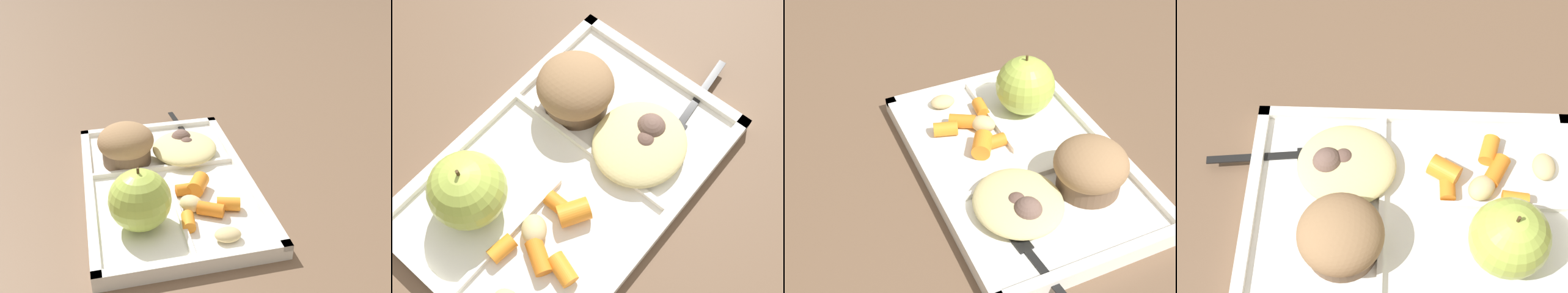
% 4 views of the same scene
% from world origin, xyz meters
% --- Properties ---
extents(ground, '(6.00, 6.00, 0.00)m').
position_xyz_m(ground, '(0.00, 0.00, 0.00)').
color(ground, brown).
extents(lunch_tray, '(0.39, 0.26, 0.02)m').
position_xyz_m(lunch_tray, '(-0.00, -0.00, 0.01)').
color(lunch_tray, white).
rests_on(lunch_tray, ground).
extents(green_apple, '(0.09, 0.09, 0.09)m').
position_xyz_m(green_apple, '(-0.10, 0.05, 0.06)').
color(green_apple, '#A8C14C').
rests_on(green_apple, lunch_tray).
extents(bran_muffin, '(0.09, 0.09, 0.07)m').
position_xyz_m(bran_muffin, '(0.08, 0.05, 0.05)').
color(bran_muffin, brown).
rests_on(bran_muffin, lunch_tray).
extents(carrot_slice_small, '(0.03, 0.04, 0.02)m').
position_xyz_m(carrot_slice_small, '(-0.09, -0.07, 0.02)').
color(carrot_slice_small, orange).
rests_on(carrot_slice_small, lunch_tray).
extents(carrot_slice_diagonal, '(0.04, 0.04, 0.03)m').
position_xyz_m(carrot_slice_diagonal, '(-0.03, -0.04, 0.03)').
color(carrot_slice_diagonal, orange).
rests_on(carrot_slice_diagonal, lunch_tray).
extents(carrot_slice_large, '(0.03, 0.02, 0.02)m').
position_xyz_m(carrot_slice_large, '(-0.11, -0.01, 0.02)').
color(carrot_slice_large, orange).
rests_on(carrot_slice_large, lunch_tray).
extents(carrot_slice_near_corner, '(0.02, 0.02, 0.02)m').
position_xyz_m(carrot_slice_near_corner, '(-0.04, -0.02, 0.02)').
color(carrot_slice_near_corner, orange).
rests_on(carrot_slice_near_corner, lunch_tray).
extents(carrot_slice_back, '(0.03, 0.04, 0.02)m').
position_xyz_m(carrot_slice_back, '(-0.10, -0.04, 0.02)').
color(carrot_slice_back, orange).
rests_on(carrot_slice_back, lunch_tray).
extents(potato_chunk_browned, '(0.03, 0.04, 0.02)m').
position_xyz_m(potato_chunk_browned, '(-0.15, -0.05, 0.02)').
color(potato_chunk_browned, tan).
rests_on(potato_chunk_browned, lunch_tray).
extents(potato_chunk_large, '(0.04, 0.04, 0.02)m').
position_xyz_m(potato_chunk_large, '(-0.08, -0.02, 0.03)').
color(potato_chunk_large, tan).
rests_on(potato_chunk_large, lunch_tray).
extents(egg_noodle_pile, '(0.12, 0.11, 0.03)m').
position_xyz_m(egg_noodle_pile, '(0.08, -0.04, 0.03)').
color(egg_noodle_pile, '#D6C684').
rests_on(egg_noodle_pile, lunch_tray).
extents(meatball_back, '(0.03, 0.03, 0.03)m').
position_xyz_m(meatball_back, '(0.08, -0.05, 0.03)').
color(meatball_back, brown).
rests_on(meatball_back, lunch_tray).
extents(meatball_side, '(0.04, 0.04, 0.04)m').
position_xyz_m(meatball_side, '(0.10, -0.04, 0.03)').
color(meatball_side, brown).
rests_on(meatball_side, lunch_tray).
extents(plastic_fork, '(0.16, 0.03, 0.00)m').
position_xyz_m(plastic_fork, '(0.16, -0.06, 0.02)').
color(plastic_fork, black).
rests_on(plastic_fork, lunch_tray).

